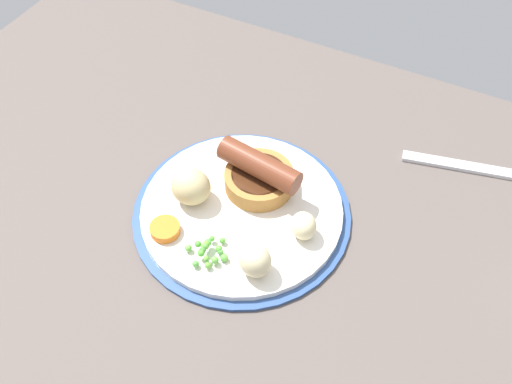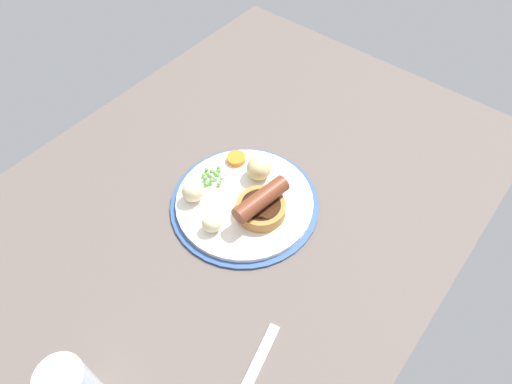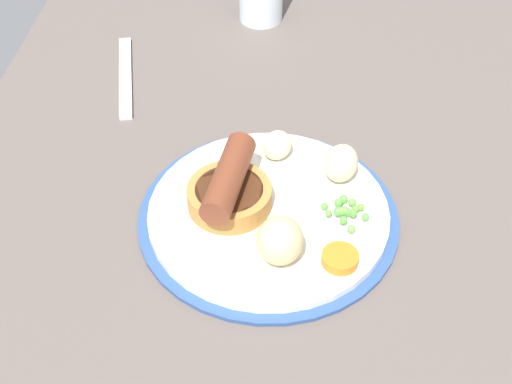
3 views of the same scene
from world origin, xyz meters
The scene contains 9 objects.
dining_table centered at (0.00, 0.00, 1.50)cm, with size 110.00×80.00×3.00cm, color #564C47.
dinner_plate centered at (0.69, 2.56, 3.57)cm, with size 27.85×27.85×1.40cm.
sausage_pudding centered at (1.06, 6.74, 6.64)cm, with size 11.42×8.97×5.61cm.
pea_pile centered at (0.50, -5.49, 5.31)cm, with size 5.34×5.08×1.80cm.
potato_chunk_0 centered at (6.36, -4.91, 6.56)cm, with size 4.14×3.60×4.33cm, color beige.
potato_chunk_1 centered at (-5.62, 1.00, 6.74)cm, with size 4.68×5.10×4.69cm, color #CCB77F.
potato_chunk_2 centered at (9.26, 2.28, 6.13)cm, with size 3.51×3.05×3.46cm, color beige.
carrot_slice_3 centered at (-5.86, -4.99, 4.95)cm, with size 3.69×3.69×1.10cm, color orange.
fork centered at (24.77, 23.50, 3.30)cm, with size 18.00×1.60×0.60cm, color silver.
Camera 3 is at (-51.83, -0.81, 58.47)cm, focal length 50.00 mm.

